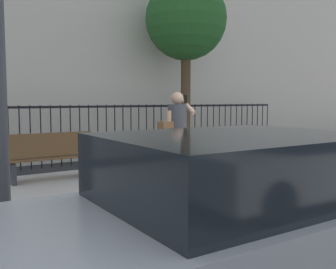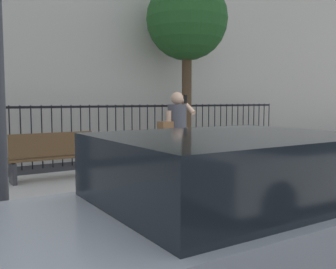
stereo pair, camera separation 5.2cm
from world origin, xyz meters
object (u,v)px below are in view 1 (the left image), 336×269
parked_hatchback (244,221)px  pedestrian_on_phone (176,132)px  street_tree_near (186,21)px  street_bench (50,155)px

parked_hatchback → pedestrian_on_phone: size_ratio=2.45×
pedestrian_on_phone → street_tree_near: (2.68, 3.45, 2.82)m
parked_hatchback → street_tree_near: size_ratio=0.81×
street_bench → street_tree_near: size_ratio=0.31×
street_bench → pedestrian_on_phone: bearing=-46.8°
street_tree_near → street_bench: bearing=-159.9°
street_bench → parked_hatchback: bearing=-88.6°
street_tree_near → parked_hatchback: bearing=-122.1°
pedestrian_on_phone → street_tree_near: 5.20m
parked_hatchback → street_bench: parked_hatchback is taller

